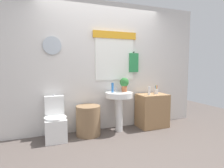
% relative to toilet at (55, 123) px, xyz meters
% --- Properties ---
extents(ground_plane, '(8.00, 8.00, 0.00)m').
position_rel_toilet_xyz_m(ground_plane, '(0.98, -0.89, -0.29)').
color(ground_plane, '#564C47').
extents(back_wall, '(4.40, 0.18, 2.60)m').
position_rel_toilet_xyz_m(back_wall, '(0.98, 0.26, 1.01)').
color(back_wall, silver).
rests_on(back_wall, ground_plane).
extents(toilet, '(0.38, 0.51, 0.78)m').
position_rel_toilet_xyz_m(toilet, '(0.00, 0.00, 0.00)').
color(toilet, white).
rests_on(toilet, ground_plane).
extents(laundry_hamper, '(0.46, 0.46, 0.56)m').
position_rel_toilet_xyz_m(laundry_hamper, '(0.60, -0.04, -0.01)').
color(laundry_hamper, '#846647').
rests_on(laundry_hamper, ground_plane).
extents(pedestal_sink, '(0.54, 0.54, 0.79)m').
position_rel_toilet_xyz_m(pedestal_sink, '(1.23, -0.04, 0.31)').
color(pedestal_sink, white).
rests_on(pedestal_sink, ground_plane).
extents(faucet, '(0.03, 0.03, 0.10)m').
position_rel_toilet_xyz_m(faucet, '(1.23, 0.08, 0.54)').
color(faucet, silver).
rests_on(faucet, pedestal_sink).
extents(wooden_cabinet, '(0.62, 0.44, 0.71)m').
position_rel_toilet_xyz_m(wooden_cabinet, '(2.00, -0.04, 0.06)').
color(wooden_cabinet, '#9E754C').
rests_on(wooden_cabinet, ground_plane).
extents(soap_bottle, '(0.05, 0.05, 0.19)m').
position_rel_toilet_xyz_m(soap_bottle, '(1.11, 0.01, 0.59)').
color(soap_bottle, '#2D6BB7').
rests_on(soap_bottle, pedestal_sink).
extents(potted_plant, '(0.19, 0.19, 0.28)m').
position_rel_toilet_xyz_m(potted_plant, '(1.37, 0.02, 0.66)').
color(potted_plant, '#AD5B38').
rests_on(potted_plant, pedestal_sink).
extents(lotion_bottle, '(0.05, 0.05, 0.17)m').
position_rel_toilet_xyz_m(lotion_bottle, '(1.89, -0.08, 0.50)').
color(lotion_bottle, white).
rests_on(lotion_bottle, wooden_cabinet).
extents(toothbrush_cup, '(0.08, 0.08, 0.19)m').
position_rel_toilet_xyz_m(toothbrush_cup, '(2.11, -0.02, 0.47)').
color(toothbrush_cup, silver).
rests_on(toothbrush_cup, wooden_cabinet).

